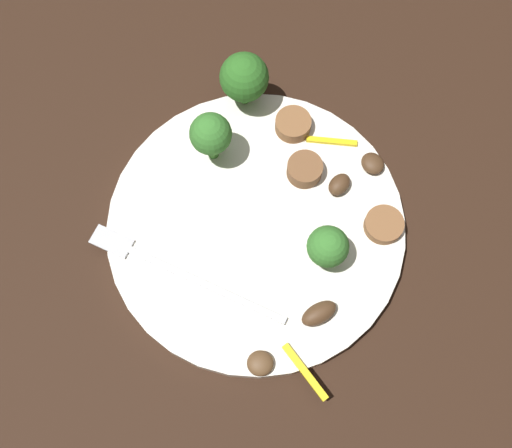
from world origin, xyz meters
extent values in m
plane|color=black|center=(0.00, 0.00, 0.00)|extent=(1.40, 1.40, 0.00)
cylinder|color=white|center=(0.00, 0.00, 0.01)|extent=(0.26, 0.26, 0.01)
cube|color=silver|center=(0.01, 0.07, 0.02)|extent=(0.14, 0.02, 0.00)
cube|color=silver|center=(0.10, 0.08, 0.02)|extent=(0.04, 0.02, 0.00)
cylinder|color=#408630|center=(0.07, -0.04, 0.03)|extent=(0.01, 0.01, 0.03)
sphere|color=#387A2D|center=(0.07, -0.04, 0.05)|extent=(0.04, 0.04, 0.04)
cylinder|color=#347525|center=(0.07, -0.10, 0.03)|extent=(0.01, 0.01, 0.03)
sphere|color=#2D6B23|center=(0.07, -0.10, 0.05)|extent=(0.04, 0.04, 0.04)
cylinder|color=#408630|center=(-0.06, -0.01, 0.02)|extent=(0.01, 0.01, 0.02)
sphere|color=#387A2D|center=(-0.06, -0.01, 0.04)|extent=(0.03, 0.03, 0.03)
cylinder|color=brown|center=(-0.01, -0.06, 0.02)|extent=(0.04, 0.04, 0.02)
cylinder|color=brown|center=(0.02, -0.10, 0.02)|extent=(0.04, 0.04, 0.01)
cylinder|color=brown|center=(-0.09, -0.06, 0.02)|extent=(0.05, 0.05, 0.01)
ellipsoid|color=#4C331E|center=(-0.06, -0.10, 0.02)|extent=(0.03, 0.03, 0.01)
ellipsoid|color=brown|center=(-0.07, 0.10, 0.02)|extent=(0.03, 0.03, 0.01)
ellipsoid|color=#4C331E|center=(-0.09, 0.04, 0.02)|extent=(0.03, 0.04, 0.01)
ellipsoid|color=#4C331E|center=(-0.04, -0.07, 0.02)|extent=(0.02, 0.02, 0.01)
cube|color=yellow|center=(-0.02, -0.10, 0.02)|extent=(0.04, 0.02, 0.00)
cube|color=yellow|center=(-0.10, 0.09, 0.02)|extent=(0.05, 0.02, 0.00)
camera|label=1|loc=(-0.10, 0.15, 0.52)|focal=43.64mm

